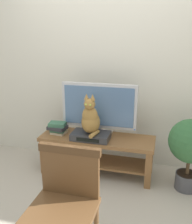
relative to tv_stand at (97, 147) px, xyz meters
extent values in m
plane|color=#ADA393|center=(0.03, -0.62, -0.33)|extent=(12.00, 12.00, 0.00)
cube|color=beige|center=(0.03, 0.44, 1.07)|extent=(7.00, 0.12, 2.80)
cube|color=brown|center=(0.00, 0.00, 0.11)|extent=(1.34, 0.44, 0.04)
cube|color=brown|center=(-0.62, -0.17, -0.12)|extent=(0.07, 0.07, 0.43)
cube|color=brown|center=(0.62, -0.17, -0.12)|extent=(0.07, 0.07, 0.43)
cube|color=brown|center=(-0.62, 0.17, -0.12)|extent=(0.07, 0.07, 0.43)
cube|color=brown|center=(0.62, 0.17, -0.12)|extent=(0.07, 0.07, 0.43)
cube|color=brown|center=(0.00, 0.00, -0.18)|extent=(1.24, 0.36, 0.02)
cube|color=#B7B7BC|center=(0.00, 0.09, 0.15)|extent=(0.30, 0.20, 0.03)
cube|color=#B7B7BC|center=(0.00, 0.09, 0.20)|extent=(0.06, 0.04, 0.07)
cube|color=#B7B7BC|center=(0.00, 0.09, 0.49)|extent=(0.89, 0.05, 0.53)
cube|color=#4C6B93|center=(0.00, 0.06, 0.49)|extent=(0.82, 0.01, 0.46)
sphere|color=#2672F2|center=(0.43, 0.05, 0.25)|extent=(0.01, 0.01, 0.01)
cube|color=#2D2D30|center=(-0.05, -0.08, 0.17)|extent=(0.43, 0.25, 0.08)
cube|color=black|center=(-0.05, -0.21, 0.17)|extent=(0.26, 0.01, 0.04)
ellipsoid|color=olive|center=(-0.05, -0.08, 0.34)|extent=(0.21, 0.22, 0.26)
ellipsoid|color=olive|center=(-0.05, -0.11, 0.42)|extent=(0.18, 0.14, 0.23)
sphere|color=olive|center=(-0.05, -0.12, 0.56)|extent=(0.13, 0.13, 0.13)
cone|color=olive|center=(-0.09, -0.12, 0.64)|extent=(0.06, 0.06, 0.07)
cone|color=olive|center=(-0.02, -0.12, 0.64)|extent=(0.06, 0.06, 0.07)
sphere|color=#B2C64C|center=(-0.08, -0.17, 0.57)|extent=(0.02, 0.02, 0.02)
sphere|color=#B2C64C|center=(-0.03, -0.17, 0.57)|extent=(0.02, 0.02, 0.02)
cylinder|color=olive|center=(0.01, -0.16, 0.24)|extent=(0.08, 0.18, 0.04)
cylinder|color=brown|center=(-0.12, -1.12, -0.12)|extent=(0.04, 0.04, 0.42)
cube|color=brown|center=(0.08, -1.33, 0.11)|extent=(0.47, 0.47, 0.04)
cube|color=brown|center=(0.08, -1.11, 0.33)|extent=(0.45, 0.04, 0.40)
cube|color=#4D331C|center=(0.08, -1.11, 0.50)|extent=(0.47, 0.04, 0.06)
cube|color=beige|center=(-0.48, -0.01, 0.15)|extent=(0.18, 0.18, 0.03)
cube|color=#38664C|center=(-0.49, -0.01, 0.18)|extent=(0.17, 0.14, 0.03)
cube|color=#2D2D33|center=(-0.49, -0.02, 0.21)|extent=(0.24, 0.19, 0.04)
cube|color=#38664C|center=(-0.49, -0.02, 0.25)|extent=(0.21, 0.15, 0.04)
cylinder|color=#47474C|center=(1.03, -0.08, -0.24)|extent=(0.24, 0.24, 0.19)
cylinder|color=#332319|center=(1.03, -0.08, -0.16)|extent=(0.22, 0.22, 0.02)
cylinder|color=#4C3823|center=(1.03, -0.08, -0.05)|extent=(0.04, 0.04, 0.20)
sphere|color=#2D5B33|center=(1.03, -0.08, 0.23)|extent=(0.46, 0.46, 0.46)
camera|label=1|loc=(0.70, -2.68, 1.31)|focal=40.93mm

